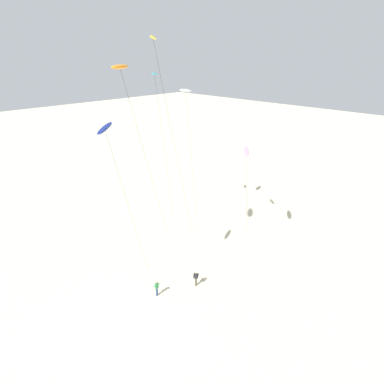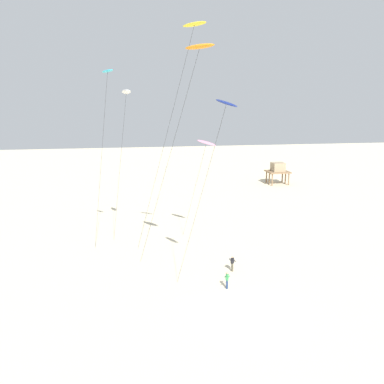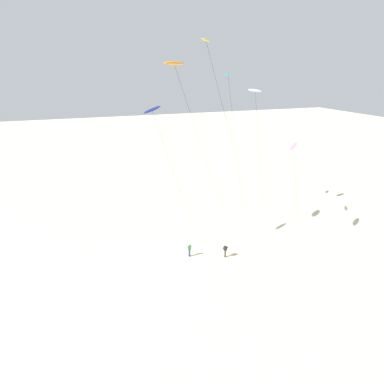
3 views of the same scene
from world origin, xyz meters
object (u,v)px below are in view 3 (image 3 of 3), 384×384
at_px(kite_yellow, 208,46).
at_px(kite_pink, 293,148).
at_px(kite_navy, 153,113).
at_px(kite_white, 255,92).
at_px(kite_cyan, 229,80).
at_px(kite_flyer_nearest, 189,250).
at_px(kite_orange, 175,65).
at_px(kite_flyer_middle, 225,250).

distance_m(kite_yellow, kite_pink, 14.99).
relative_size(kite_navy, kite_white, 0.94).
distance_m(kite_yellow, kite_cyan, 10.63).
bearing_deg(kite_flyer_nearest, kite_navy, -111.65).
bearing_deg(kite_pink, kite_orange, -104.90).
bearing_deg(kite_flyer_middle, kite_pink, 96.23).
xyz_separation_m(kite_yellow, kite_cyan, (-7.70, 6.35, -3.66)).
distance_m(kite_orange, kite_flyer_middle, 21.61).
height_order(kite_pink, kite_flyer_middle, kite_pink).
distance_m(kite_navy, kite_orange, 5.67).
height_order(kite_cyan, kite_pink, kite_cyan).
xyz_separation_m(kite_navy, kite_cyan, (-9.09, 12.88, 2.80)).
bearing_deg(kite_cyan, kite_white, 57.73).
bearing_deg(kite_pink, kite_cyan, -163.40).
height_order(kite_navy, kite_orange, kite_orange).
bearing_deg(kite_yellow, kite_pink, 70.59).
xyz_separation_m(kite_navy, kite_flyer_nearest, (1.36, 3.43, -16.01)).
xyz_separation_m(kite_orange, kite_white, (-5.60, 13.10, -3.37)).
bearing_deg(kite_yellow, kite_white, 121.27).
bearing_deg(kite_navy, kite_white, 114.05).
relative_size(kite_orange, kite_flyer_nearest, 13.11).
xyz_separation_m(kite_white, kite_flyer_middle, (10.11, -8.62, -17.28)).
xyz_separation_m(kite_yellow, kite_orange, (-0.14, -3.65, -1.82)).
height_order(kite_cyan, kite_flyer_middle, kite_cyan).
relative_size(kite_yellow, kite_orange, 1.11).
bearing_deg(kite_yellow, kite_orange, -92.16).
height_order(kite_navy, kite_pink, kite_navy).
relative_size(kite_cyan, kite_flyer_nearest, 12.31).
relative_size(kite_pink, kite_orange, 0.59).
relative_size(kite_orange, kite_white, 1.17).
bearing_deg(kite_navy, kite_orange, 117.95).
height_order(kite_yellow, kite_pink, kite_yellow).
height_order(kite_orange, kite_flyer_middle, kite_orange).
relative_size(kite_orange, kite_flyer_middle, 13.11).
xyz_separation_m(kite_yellow, kite_pink, (3.40, 9.66, -10.94)).
distance_m(kite_cyan, kite_flyer_middle, 23.02).
distance_m(kite_orange, kite_white, 14.64).
bearing_deg(kite_yellow, kite_flyer_nearest, -48.36).
xyz_separation_m(kite_yellow, kite_white, (-5.74, 9.46, -5.20)).
distance_m(kite_navy, kite_yellow, 9.29).
distance_m(kite_cyan, kite_flyer_nearest, 23.50).
bearing_deg(kite_cyan, kite_flyer_middle, -24.56).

